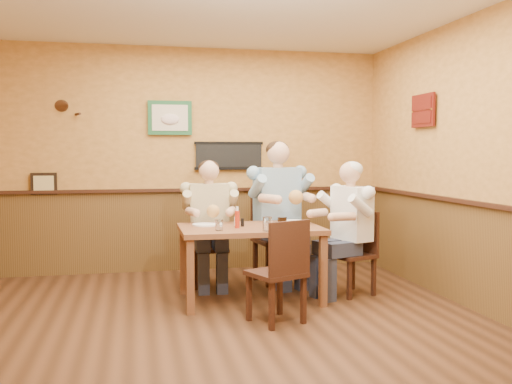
% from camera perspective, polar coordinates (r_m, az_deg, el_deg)
% --- Properties ---
extents(room, '(5.02, 5.03, 2.81)m').
position_cam_1_polar(room, '(4.94, -3.06, 6.23)').
color(room, '#371F10').
rests_on(room, ground).
extents(dining_table, '(1.40, 0.90, 0.75)m').
position_cam_1_polar(dining_table, '(5.74, -0.59, -4.38)').
color(dining_table, brown).
rests_on(dining_table, ground).
extents(chair_back_left, '(0.42, 0.42, 0.88)m').
position_cam_1_polar(chair_back_left, '(6.41, -4.70, -5.46)').
color(chair_back_left, '#391E12').
rests_on(chair_back_left, ground).
extents(chair_back_right, '(0.54, 0.54, 1.02)m').
position_cam_1_polar(chair_back_right, '(6.56, 2.11, -4.64)').
color(chair_back_right, '#391E12').
rests_on(chair_back_right, ground).
extents(chair_right_end, '(0.52, 0.52, 0.88)m').
position_cam_1_polar(chair_right_end, '(6.09, 9.51, -6.04)').
color(chair_right_end, '#391E12').
rests_on(chair_right_end, ground).
extents(chair_near_side, '(0.55, 0.55, 0.92)m').
position_cam_1_polar(chair_near_side, '(5.04, 2.02, -7.88)').
color(chair_near_side, '#391E12').
rests_on(chair_near_side, ground).
extents(diner_tan_shirt, '(0.60, 0.60, 1.26)m').
position_cam_1_polar(diner_tan_shirt, '(6.38, -4.71, -3.79)').
color(diner_tan_shirt, beige).
rests_on(diner_tan_shirt, ground).
extents(diner_blue_polo, '(0.78, 0.78, 1.45)m').
position_cam_1_polar(diner_blue_polo, '(6.53, 2.11, -2.75)').
color(diner_blue_polo, '#7C9FBB').
rests_on(diner_blue_polo, ground).
extents(diner_white_elder, '(0.74, 0.74, 1.26)m').
position_cam_1_polar(diner_white_elder, '(6.06, 9.53, -4.29)').
color(diner_white_elder, white).
rests_on(diner_white_elder, ground).
extents(water_glass_left, '(0.09, 0.09, 0.11)m').
position_cam_1_polar(water_glass_left, '(5.44, -3.71, -3.30)').
color(water_glass_left, silver).
rests_on(water_glass_left, dining_table).
extents(water_glass_mid, '(0.09, 0.09, 0.13)m').
position_cam_1_polar(water_glass_mid, '(5.40, 1.14, -3.21)').
color(water_glass_mid, white).
rests_on(water_glass_mid, dining_table).
extents(cola_tumbler, '(0.11, 0.11, 0.12)m').
position_cam_1_polar(cola_tumbler, '(5.54, 2.64, -3.12)').
color(cola_tumbler, black).
rests_on(cola_tumbler, dining_table).
extents(hot_sauce_bottle, '(0.05, 0.05, 0.19)m').
position_cam_1_polar(hot_sauce_bottle, '(5.60, -1.89, -2.66)').
color(hot_sauce_bottle, '#B12712').
rests_on(hot_sauce_bottle, dining_table).
extents(salt_shaker, '(0.04, 0.04, 0.09)m').
position_cam_1_polar(salt_shaker, '(5.79, -2.02, -2.94)').
color(salt_shaker, white).
rests_on(salt_shaker, dining_table).
extents(pepper_shaker, '(0.04, 0.04, 0.08)m').
position_cam_1_polar(pepper_shaker, '(5.72, -1.36, -3.06)').
color(pepper_shaker, black).
rests_on(pepper_shaker, dining_table).
extents(plate_far_left, '(0.31, 0.31, 0.02)m').
position_cam_1_polar(plate_far_left, '(5.83, -5.10, -3.27)').
color(plate_far_left, white).
rests_on(plate_far_left, dining_table).
extents(plate_far_right, '(0.31, 0.31, 0.02)m').
position_cam_1_polar(plate_far_right, '(6.09, 3.81, -2.95)').
color(plate_far_right, white).
rests_on(plate_far_right, dining_table).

